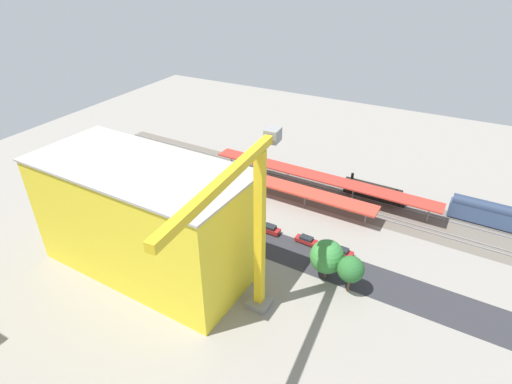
{
  "coord_description": "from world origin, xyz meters",
  "views": [
    {
      "loc": [
        -37.22,
        67.64,
        52.96
      ],
      "look_at": [
        -1.13,
        -0.28,
        7.59
      ],
      "focal_mm": 28.78,
      "sensor_mm": 36.0,
      "label": 1
    }
  ],
  "objects_px": {
    "platform_canopy_near": "(278,184)",
    "passenger_coach": "(492,214)",
    "parked_car_0": "(342,252)",
    "construction_building": "(145,219)",
    "parked_car_6": "(148,192)",
    "parked_car_3": "(236,218)",
    "street_tree_3": "(157,204)",
    "locomotive": "(375,191)",
    "platform_canopy_far": "(320,177)",
    "box_truck_2": "(175,210)",
    "parked_car_5": "(174,201)",
    "parked_car_2": "(270,229)",
    "tower_crane": "(251,224)",
    "street_tree_0": "(351,269)",
    "street_tree_2": "(239,229)",
    "parked_car_4": "(205,209)",
    "box_truck_0": "(152,204)",
    "traffic_light": "(131,197)",
    "box_truck_1": "(173,215)",
    "street_tree_1": "(327,256)"
  },
  "relations": [
    {
      "from": "parked_car_3",
      "to": "street_tree_1",
      "type": "bearing_deg",
      "value": 160.94
    },
    {
      "from": "parked_car_0",
      "to": "locomotive",
      "type": "bearing_deg",
      "value": -90.51
    },
    {
      "from": "parked_car_3",
      "to": "street_tree_3",
      "type": "xyz_separation_m",
      "value": [
        14.8,
        8.84,
        4.11
      ]
    },
    {
      "from": "parked_car_2",
      "to": "street_tree_1",
      "type": "xyz_separation_m",
      "value": [
        -15.44,
        7.85,
        4.12
      ]
    },
    {
      "from": "parked_car_4",
      "to": "street_tree_1",
      "type": "relative_size",
      "value": 0.56
    },
    {
      "from": "street_tree_0",
      "to": "parked_car_2",
      "type": "bearing_deg",
      "value": -24.7
    },
    {
      "from": "street_tree_2",
      "to": "parked_car_0",
      "type": "bearing_deg",
      "value": -156.28
    },
    {
      "from": "parked_car_5",
      "to": "box_truck_2",
      "type": "distance_m",
      "value": 5.61
    },
    {
      "from": "parked_car_4",
      "to": "street_tree_3",
      "type": "distance_m",
      "value": 11.57
    },
    {
      "from": "parked_car_6",
      "to": "passenger_coach",
      "type": "bearing_deg",
      "value": -161.63
    },
    {
      "from": "box_truck_0",
      "to": "construction_building",
      "type": "bearing_deg",
      "value": 129.61
    },
    {
      "from": "parked_car_2",
      "to": "street_tree_3",
      "type": "height_order",
      "value": "street_tree_3"
    },
    {
      "from": "locomotive",
      "to": "platform_canopy_far",
      "type": "bearing_deg",
      "value": 16.03
    },
    {
      "from": "box_truck_2",
      "to": "street_tree_1",
      "type": "bearing_deg",
      "value": 174.84
    },
    {
      "from": "locomotive",
      "to": "construction_building",
      "type": "relative_size",
      "value": 0.39
    },
    {
      "from": "construction_building",
      "to": "traffic_light",
      "type": "distance_m",
      "value": 21.42
    },
    {
      "from": "parked_car_2",
      "to": "box_truck_0",
      "type": "xyz_separation_m",
      "value": [
        28.43,
        4.85,
        0.82
      ]
    },
    {
      "from": "platform_canopy_far",
      "to": "box_truck_1",
      "type": "bearing_deg",
      "value": 48.57
    },
    {
      "from": "locomotive",
      "to": "box_truck_1",
      "type": "relative_size",
      "value": 1.72
    },
    {
      "from": "passenger_coach",
      "to": "parked_car_3",
      "type": "bearing_deg",
      "value": 25.85
    },
    {
      "from": "platform_canopy_near",
      "to": "parked_car_5",
      "type": "height_order",
      "value": "platform_canopy_near"
    },
    {
      "from": "box_truck_2",
      "to": "parked_car_5",
      "type": "bearing_deg",
      "value": -48.95
    },
    {
      "from": "locomotive",
      "to": "box_truck_1",
      "type": "bearing_deg",
      "value": 39.94
    },
    {
      "from": "platform_canopy_far",
      "to": "locomotive",
      "type": "distance_m",
      "value": 13.89
    },
    {
      "from": "parked_car_2",
      "to": "tower_crane",
      "type": "relative_size",
      "value": 0.15
    },
    {
      "from": "parked_car_6",
      "to": "box_truck_0",
      "type": "distance_m",
      "value": 7.38
    },
    {
      "from": "parked_car_4",
      "to": "parked_car_2",
      "type": "bearing_deg",
      "value": 178.74
    },
    {
      "from": "box_truck_0",
      "to": "platform_canopy_far",
      "type": "bearing_deg",
      "value": -140.4
    },
    {
      "from": "parked_car_0",
      "to": "street_tree_2",
      "type": "distance_m",
      "value": 21.13
    },
    {
      "from": "parked_car_3",
      "to": "locomotive",
      "type": "bearing_deg",
      "value": -135.67
    },
    {
      "from": "platform_canopy_near",
      "to": "traffic_light",
      "type": "height_order",
      "value": "traffic_light"
    },
    {
      "from": "box_truck_2",
      "to": "platform_canopy_near",
      "type": "bearing_deg",
      "value": -133.92
    },
    {
      "from": "parked_car_5",
      "to": "box_truck_2",
      "type": "bearing_deg",
      "value": 131.05
    },
    {
      "from": "locomotive",
      "to": "parked_car_6",
      "type": "distance_m",
      "value": 56.39
    },
    {
      "from": "construction_building",
      "to": "street_tree_1",
      "type": "relative_size",
      "value": 4.87
    },
    {
      "from": "parked_car_6",
      "to": "platform_canopy_near",
      "type": "bearing_deg",
      "value": -155.03
    },
    {
      "from": "parked_car_4",
      "to": "platform_canopy_near",
      "type": "bearing_deg",
      "value": -133.43
    },
    {
      "from": "street_tree_0",
      "to": "parked_car_3",
      "type": "bearing_deg",
      "value": -18.72
    },
    {
      "from": "platform_canopy_near",
      "to": "parked_car_2",
      "type": "height_order",
      "value": "platform_canopy_near"
    },
    {
      "from": "parked_car_0",
      "to": "box_truck_1",
      "type": "height_order",
      "value": "box_truck_1"
    },
    {
      "from": "tower_crane",
      "to": "platform_canopy_far",
      "type": "bearing_deg",
      "value": -83.91
    },
    {
      "from": "parked_car_0",
      "to": "construction_building",
      "type": "distance_m",
      "value": 38.99
    },
    {
      "from": "parked_car_3",
      "to": "box_truck_0",
      "type": "bearing_deg",
      "value": 15.31
    },
    {
      "from": "street_tree_3",
      "to": "parked_car_3",
      "type": "bearing_deg",
      "value": -149.14
    },
    {
      "from": "passenger_coach",
      "to": "street_tree_2",
      "type": "height_order",
      "value": "street_tree_2"
    },
    {
      "from": "platform_canopy_near",
      "to": "construction_building",
      "type": "distance_m",
      "value": 36.09
    },
    {
      "from": "parked_car_0",
      "to": "parked_car_4",
      "type": "height_order",
      "value": "parked_car_4"
    },
    {
      "from": "street_tree_0",
      "to": "street_tree_2",
      "type": "xyz_separation_m",
      "value": [
        22.99,
        -0.91,
        0.36
      ]
    },
    {
      "from": "parked_car_0",
      "to": "construction_building",
      "type": "relative_size",
      "value": 0.12
    },
    {
      "from": "platform_canopy_near",
      "to": "passenger_coach",
      "type": "bearing_deg",
      "value": -166.08
    }
  ]
}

